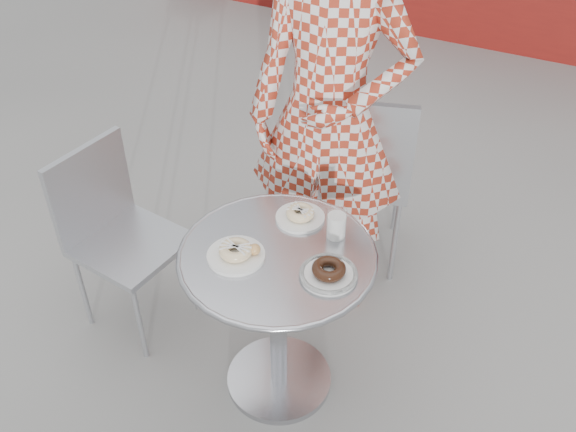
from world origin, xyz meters
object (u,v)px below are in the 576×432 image
at_px(milk_cup, 336,225).
at_px(chair_left, 135,273).
at_px(plate_checker, 329,272).
at_px(plate_near, 237,252).
at_px(chair_far, 357,204).
at_px(plate_far, 300,215).
at_px(bistro_table, 278,289).
at_px(seated_person, 330,118).

bearing_deg(milk_cup, chair_left, -171.54).
bearing_deg(plate_checker, plate_near, -169.60).
relative_size(chair_far, plate_far, 5.26).
height_order(plate_far, plate_checker, plate_checker).
xyz_separation_m(chair_far, milk_cup, (0.18, -0.71, 0.46)).
distance_m(plate_far, milk_cup, 0.16).
distance_m(bistro_table, chair_left, 0.77).
distance_m(bistro_table, milk_cup, 0.32).
xyz_separation_m(plate_far, plate_near, (-0.10, -0.28, 0.00)).
distance_m(bistro_table, seated_person, 0.70).
bearing_deg(milk_cup, plate_checker, -72.91).
bearing_deg(seated_person, milk_cup, -71.46).
height_order(chair_far, plate_checker, chair_far).
height_order(bistro_table, plate_near, plate_near).
height_order(chair_left, plate_far, chair_left).
bearing_deg(plate_near, bistro_table, 35.06).
relative_size(chair_left, plate_near, 4.16).
bearing_deg(plate_checker, plate_far, 133.67).
bearing_deg(plate_checker, chair_far, 104.94).
relative_size(bistro_table, seated_person, 0.39).
distance_m(seated_person, plate_far, 0.43).
xyz_separation_m(chair_far, plate_checker, (0.24, -0.91, 0.42)).
xyz_separation_m(plate_far, milk_cup, (0.15, -0.03, 0.03)).
xyz_separation_m(bistro_table, plate_near, (-0.11, -0.08, 0.19)).
bearing_deg(plate_near, chair_left, 168.44).
relative_size(chair_far, plate_checker, 4.85).
relative_size(plate_near, milk_cup, 1.77).
relative_size(chair_far, chair_left, 1.14).
xyz_separation_m(bistro_table, chair_far, (-0.04, 0.88, -0.24)).
bearing_deg(chair_far, bistro_table, 75.33).
relative_size(plate_checker, milk_cup, 1.74).
xyz_separation_m(bistro_table, milk_cup, (0.14, 0.17, 0.22)).
height_order(bistro_table, chair_far, chair_far).
height_order(chair_left, milk_cup, chair_left).
bearing_deg(plate_near, milk_cup, 44.94).
xyz_separation_m(seated_person, plate_checker, (0.28, -0.61, -0.19)).
bearing_deg(chair_left, seated_person, -42.83).
height_order(seated_person, plate_near, seated_person).
relative_size(chair_left, plate_checker, 4.24).
bearing_deg(chair_far, plate_near, 68.43).
bearing_deg(plate_checker, seated_person, 114.52).
bearing_deg(bistro_table, plate_near, -144.94).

